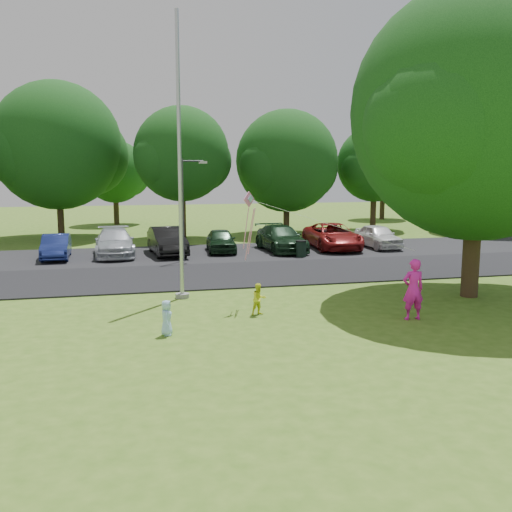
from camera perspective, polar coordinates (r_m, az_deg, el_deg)
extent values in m
plane|color=#446B1C|center=(16.94, 6.38, -7.25)|extent=(120.00, 120.00, 0.00)
cube|color=black|center=(25.37, -0.44, -1.76)|extent=(60.00, 6.00, 0.06)
cube|color=black|center=(31.66, -3.04, 0.32)|extent=(42.00, 7.00, 0.06)
cylinder|color=#B7BABF|center=(20.43, -7.65, 9.64)|extent=(0.14, 0.14, 10.00)
cylinder|color=gray|center=(20.93, -7.38, -3.95)|extent=(0.50, 0.50, 0.16)
cylinder|color=#3F3F44|center=(28.56, -7.33, 4.49)|extent=(0.10, 0.10, 5.16)
cylinder|color=#3F3F44|center=(28.79, -6.37, 9.42)|extent=(1.13, 0.55, 0.07)
cube|color=silver|center=(29.09, -5.33, 9.31)|extent=(0.43, 0.33, 0.12)
cylinder|color=black|center=(30.05, 4.53, 0.64)|extent=(0.54, 0.54, 0.87)
cylinder|color=black|center=(29.99, 4.54, 1.51)|extent=(0.58, 0.58, 0.05)
cylinder|color=#332316|center=(22.14, 20.74, 0.57)|extent=(0.62, 0.62, 3.45)
sphere|color=#103B11|center=(22.03, 21.44, 13.24)|extent=(9.03, 9.03, 9.03)
sphere|color=#103B11|center=(23.90, 24.19, 11.05)|extent=(5.87, 5.87, 5.87)
sphere|color=#103B11|center=(20.07, 18.88, 12.57)|extent=(5.42, 5.42, 5.42)
sphere|color=#103B11|center=(19.92, 17.43, 12.36)|extent=(4.70, 4.70, 4.70)
cylinder|color=#332316|center=(40.88, -18.96, 3.96)|extent=(0.44, 0.44, 3.19)
sphere|color=#103B11|center=(40.80, -19.28, 10.37)|extent=(8.50, 8.50, 8.50)
sphere|color=#103B11|center=(41.48, -16.45, 9.59)|extent=(5.53, 5.53, 5.53)
sphere|color=#103B11|center=(39.94, -21.87, 9.67)|extent=(5.10, 5.10, 5.10)
cylinder|color=#332316|center=(38.55, -7.35, 4.28)|extent=(0.44, 0.44, 3.43)
sphere|color=#103B11|center=(38.45, -7.47, 10.09)|extent=(6.27, 6.27, 6.27)
sphere|color=#103B11|center=(39.23, -5.47, 9.41)|extent=(4.07, 4.07, 4.07)
sphere|color=#103B11|center=(37.55, -9.26, 9.61)|extent=(3.76, 3.76, 3.76)
cylinder|color=#332316|center=(41.29, 3.06, 4.09)|extent=(0.44, 0.44, 2.66)
sphere|color=#103B11|center=(41.16, 3.10, 9.47)|extent=(7.27, 7.27, 7.27)
sphere|color=#103B11|center=(42.33, 4.97, 8.69)|extent=(4.72, 4.72, 4.72)
sphere|color=#103B11|center=(39.89, 1.44, 8.99)|extent=(4.36, 4.36, 4.36)
cylinder|color=#332316|center=(44.44, 11.64, 4.49)|extent=(0.44, 0.44, 3.02)
sphere|color=#103B11|center=(44.33, 11.78, 8.99)|extent=(5.67, 5.67, 5.67)
sphere|color=#103B11|center=(45.39, 12.93, 8.41)|extent=(3.68, 3.68, 3.68)
sphere|color=#103B11|center=(43.22, 10.79, 8.66)|extent=(3.40, 3.40, 3.40)
cylinder|color=#332316|center=(46.63, 22.93, 4.42)|extent=(0.44, 0.44, 3.42)
sphere|color=#103B11|center=(46.57, 23.28, 10.29)|extent=(8.77, 8.77, 8.77)
sphere|color=#103B11|center=(44.64, 22.25, 9.88)|extent=(5.26, 5.26, 5.26)
cylinder|color=#332316|center=(49.45, -13.80, 4.58)|extent=(0.44, 0.44, 2.60)
sphere|color=#103B11|center=(49.33, -13.94, 8.20)|extent=(5.20, 5.20, 5.20)
sphere|color=#103B11|center=(49.86, -12.56, 7.80)|extent=(3.38, 3.38, 3.38)
sphere|color=#103B11|center=(48.71, -15.17, 7.84)|extent=(3.12, 3.12, 3.12)
cylinder|color=#332316|center=(54.31, 12.51, 4.97)|extent=(0.44, 0.44, 2.60)
sphere|color=#103B11|center=(54.20, 12.62, 8.26)|extent=(5.20, 5.20, 5.20)
sphere|color=#103B11|center=(55.19, 13.47, 7.83)|extent=(3.38, 3.38, 3.38)
sphere|color=#103B11|center=(53.17, 11.90, 8.00)|extent=(3.12, 3.12, 3.12)
imported|color=navy|center=(31.07, -19.37, 0.89)|extent=(1.42, 3.82, 1.25)
imported|color=#B2B7BF|center=(31.20, -13.97, 1.33)|extent=(2.14, 4.97, 1.43)
imported|color=black|center=(31.05, -8.87, 1.50)|extent=(2.00, 4.63, 1.48)
imported|color=black|center=(31.77, -3.53, 1.56)|extent=(1.81, 3.86, 1.28)
imported|color=black|center=(32.13, 2.53, 1.78)|extent=(2.26, 4.99, 1.42)
imported|color=maroon|center=(33.25, 7.66, 1.98)|extent=(2.68, 5.39, 1.47)
imported|color=silver|center=(34.17, 12.11, 1.95)|extent=(1.70, 4.03, 1.36)
imported|color=#F320B4|center=(18.29, 15.44, -3.24)|extent=(0.72, 0.49, 1.91)
imported|color=#EDF626|center=(18.29, 0.29, -4.34)|extent=(0.58, 0.51, 1.03)
imported|color=#A6D7FF|center=(16.28, -8.93, -6.13)|extent=(0.40, 0.54, 1.01)
cube|color=pink|center=(18.85, -0.72, 5.70)|extent=(0.44, 0.34, 0.52)
cube|color=#8CC6E5|center=(18.83, -0.55, 5.75)|extent=(0.22, 0.17, 0.25)
cylinder|color=white|center=(18.26, 7.29, 3.19)|extent=(4.61, 2.71, 1.49)
cylinder|color=pink|center=(18.90, -1.01, 2.80)|extent=(0.18, 0.23, 1.39)
cylinder|color=pink|center=(19.01, -0.45, 2.50)|extent=(0.20, 0.37, 1.59)
cylinder|color=pink|center=(18.87, -0.66, 2.12)|extent=(0.22, 0.54, 1.78)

